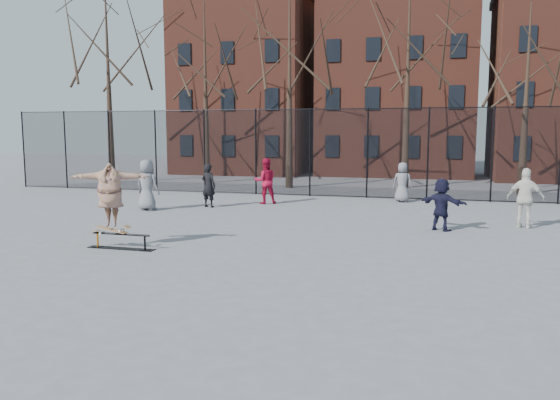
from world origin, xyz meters
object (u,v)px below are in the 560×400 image
(skateboard, at_px, (112,231))
(bystander_grey, at_px, (147,185))
(bystander_black, at_px, (209,186))
(bystander_red, at_px, (265,181))
(skate_rail, at_px, (121,243))
(bystander_navy, at_px, (442,204))
(bystander_extra, at_px, (402,182))
(bystander_white, at_px, (526,198))
(skater, at_px, (110,197))

(skateboard, bearing_deg, bystander_grey, 111.56)
(bystander_black, bearing_deg, bystander_red, -125.32)
(skate_rail, height_order, skateboard, skateboard)
(skate_rail, distance_m, bystander_navy, 9.29)
(skate_rail, bearing_deg, bystander_red, 83.90)
(bystander_navy, height_order, bystander_extra, bystander_extra)
(skateboard, height_order, bystander_extra, bystander_extra)
(skate_rail, xyz_separation_m, skateboard, (-0.26, 0.00, 0.30))
(skateboard, xyz_separation_m, bystander_black, (-0.59, 7.70, 0.40))
(bystander_red, relative_size, bystander_white, 1.01)
(bystander_black, distance_m, bystander_red, 2.44)
(skate_rail, distance_m, bystander_red, 9.38)
(skater, xyz_separation_m, bystander_navy, (8.15, 4.87, -0.53))
(bystander_black, bearing_deg, skater, 108.12)
(bystander_extra, bearing_deg, bystander_black, 34.32)
(skate_rail, distance_m, skater, 1.19)
(skateboard, height_order, bystander_black, bystander_black)
(bystander_grey, height_order, bystander_navy, bystander_grey)
(skateboard, xyz_separation_m, bystander_grey, (-2.49, 6.29, 0.50))
(bystander_red, distance_m, bystander_white, 9.96)
(bystander_red, height_order, bystander_navy, bystander_red)
(skater, height_order, bystander_red, skater)
(skater, bearing_deg, bystander_grey, 90.69)
(bystander_grey, distance_m, bystander_extra, 10.44)
(bystander_white, xyz_separation_m, bystander_extra, (-3.98, 5.35, -0.09))
(bystander_white, bearing_deg, skate_rail, 48.72)
(bystander_extra, bearing_deg, bystander_white, 134.36)
(skater, relative_size, bystander_grey, 1.04)
(skater, height_order, bystander_extra, skater)
(bystander_red, distance_m, bystander_extra, 5.78)
(bystander_white, bearing_deg, bystander_grey, 17.41)
(bystander_grey, height_order, bystander_black, bystander_grey)
(bystander_white, bearing_deg, skater, 48.12)
(skater, distance_m, bystander_white, 12.21)
(bystander_black, xyz_separation_m, bystander_white, (11.23, -1.72, 0.07))
(skate_rail, relative_size, bystander_black, 1.07)
(bystander_white, xyz_separation_m, bystander_navy, (-2.49, -1.11, -0.14))
(bystander_black, bearing_deg, bystander_white, -174.98)
(skateboard, bearing_deg, skate_rail, 0.00)
(skater, relative_size, bystander_navy, 1.27)
(bystander_black, relative_size, bystander_red, 0.91)
(skate_rail, bearing_deg, bystander_extra, 60.54)
(skate_rail, relative_size, bystander_grey, 0.95)
(skate_rail, relative_size, bystander_navy, 1.16)
(skater, distance_m, bystander_navy, 9.51)
(bystander_navy, bearing_deg, skateboard, 59.02)
(skater, distance_m, bystander_extra, 13.15)
(skater, xyz_separation_m, bystander_grey, (-2.49, 6.29, -0.36))
(skater, height_order, bystander_black, skater)
(skater, xyz_separation_m, bystander_black, (-0.59, 7.70, -0.47))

